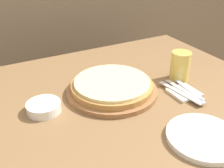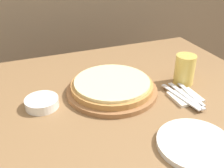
{
  "view_description": "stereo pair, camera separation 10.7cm",
  "coord_description": "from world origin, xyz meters",
  "px_view_note": "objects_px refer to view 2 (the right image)",
  "views": [
    {
      "loc": [
        -0.49,
        -0.79,
        1.32
      ],
      "look_at": [
        -0.05,
        0.04,
        0.79
      ],
      "focal_mm": 42.0,
      "sensor_mm": 36.0,
      "label": 1
    },
    {
      "loc": [
        -0.39,
        -0.84,
        1.32
      ],
      "look_at": [
        -0.05,
        0.04,
        0.79
      ],
      "focal_mm": 42.0,
      "sensor_mm": 36.0,
      "label": 2
    }
  ],
  "objects_px": {
    "pizza_on_board": "(112,87)",
    "dinner_knife": "(186,95)",
    "dinner_plate": "(195,144)",
    "spoon": "(191,94)",
    "beer_glass": "(185,69)",
    "fork": "(180,97)",
    "side_bowl": "(42,103)"
  },
  "relations": [
    {
      "from": "beer_glass",
      "to": "dinner_knife",
      "type": "relative_size",
      "value": 0.6
    },
    {
      "from": "dinner_plate",
      "to": "spoon",
      "type": "height_order",
      "value": "dinner_plate"
    },
    {
      "from": "beer_glass",
      "to": "side_bowl",
      "type": "height_order",
      "value": "beer_glass"
    },
    {
      "from": "side_bowl",
      "to": "spoon",
      "type": "bearing_deg",
      "value": -14.88
    },
    {
      "from": "pizza_on_board",
      "to": "fork",
      "type": "bearing_deg",
      "value": -33.34
    },
    {
      "from": "beer_glass",
      "to": "side_bowl",
      "type": "distance_m",
      "value": 0.62
    },
    {
      "from": "pizza_on_board",
      "to": "beer_glass",
      "type": "bearing_deg",
      "value": -7.12
    },
    {
      "from": "fork",
      "to": "spoon",
      "type": "xyz_separation_m",
      "value": [
        0.05,
        0.0,
        0.0
      ]
    },
    {
      "from": "dinner_knife",
      "to": "pizza_on_board",
      "type": "bearing_deg",
      "value": 149.3
    },
    {
      "from": "fork",
      "to": "side_bowl",
      "type": "bearing_deg",
      "value": 163.75
    },
    {
      "from": "fork",
      "to": "beer_glass",
      "type": "bearing_deg",
      "value": 50.08
    },
    {
      "from": "pizza_on_board",
      "to": "dinner_plate",
      "type": "relative_size",
      "value": 1.58
    },
    {
      "from": "dinner_plate",
      "to": "pizza_on_board",
      "type": "bearing_deg",
      "value": 106.88
    },
    {
      "from": "dinner_plate",
      "to": "spoon",
      "type": "relative_size",
      "value": 1.29
    },
    {
      "from": "fork",
      "to": "spoon",
      "type": "height_order",
      "value": "same"
    },
    {
      "from": "side_bowl",
      "to": "dinner_plate",
      "type": "bearing_deg",
      "value": -44.09
    },
    {
      "from": "dinner_plate",
      "to": "fork",
      "type": "height_order",
      "value": "dinner_plate"
    },
    {
      "from": "dinner_knife",
      "to": "spoon",
      "type": "relative_size",
      "value": 1.17
    },
    {
      "from": "beer_glass",
      "to": "dinner_plate",
      "type": "height_order",
      "value": "beer_glass"
    },
    {
      "from": "beer_glass",
      "to": "fork",
      "type": "distance_m",
      "value": 0.16
    },
    {
      "from": "pizza_on_board",
      "to": "dinner_knife",
      "type": "xyz_separation_m",
      "value": [
        0.26,
        -0.15,
        -0.01
      ]
    },
    {
      "from": "beer_glass",
      "to": "spoon",
      "type": "relative_size",
      "value": 0.71
    },
    {
      "from": "pizza_on_board",
      "to": "dinner_knife",
      "type": "relative_size",
      "value": 1.73
    },
    {
      "from": "pizza_on_board",
      "to": "spoon",
      "type": "distance_m",
      "value": 0.32
    },
    {
      "from": "pizza_on_board",
      "to": "fork",
      "type": "relative_size",
      "value": 1.73
    },
    {
      "from": "beer_glass",
      "to": "side_bowl",
      "type": "xyz_separation_m",
      "value": [
        -0.61,
        0.04,
        -0.05
      ]
    },
    {
      "from": "dinner_plate",
      "to": "side_bowl",
      "type": "relative_size",
      "value": 1.88
    },
    {
      "from": "pizza_on_board",
      "to": "dinner_knife",
      "type": "bearing_deg",
      "value": -30.7
    },
    {
      "from": "dinner_plate",
      "to": "spoon",
      "type": "distance_m",
      "value": 0.29
    },
    {
      "from": "side_bowl",
      "to": "spoon",
      "type": "distance_m",
      "value": 0.59
    },
    {
      "from": "dinner_plate",
      "to": "dinner_knife",
      "type": "height_order",
      "value": "dinner_plate"
    },
    {
      "from": "dinner_plate",
      "to": "spoon",
      "type": "xyz_separation_m",
      "value": [
        0.16,
        0.24,
        0.01
      ]
    }
  ]
}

